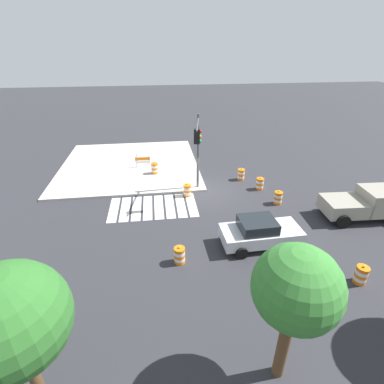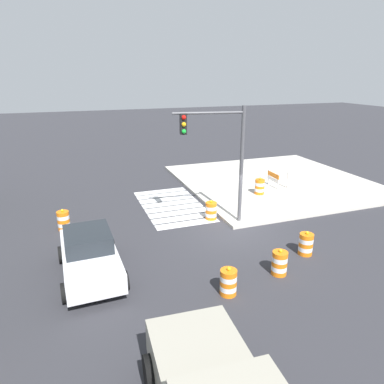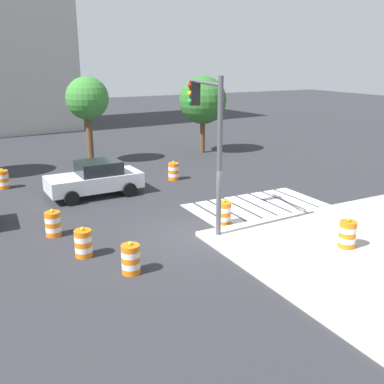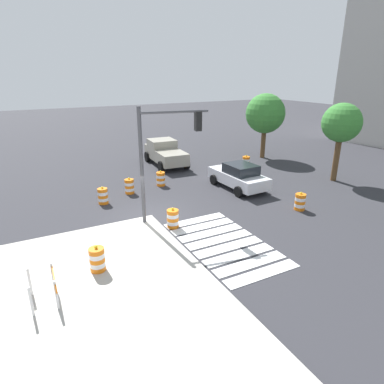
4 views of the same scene
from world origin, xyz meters
TOP-DOWN VIEW (x-y plane):
  - ground_plane at (0.00, 0.00)m, footprint 120.00×120.00m
  - sidewalk_corner at (6.00, -6.00)m, footprint 12.00×12.00m
  - crosswalk_stripes at (4.00, 1.80)m, footprint 5.85×3.20m
  - sports_car at (-1.73, 6.60)m, footprint 4.36×2.24m
  - pickup_truck at (-9.36, 4.77)m, footprint 5.25×2.57m
  - traffic_barrel_near_corner at (2.73, 7.48)m, footprint 0.56×0.56m
  - traffic_barrel_crosswalk_end at (-3.11, -1.71)m, footprint 0.56×0.56m
  - traffic_barrel_median_near at (-4.04, 0.13)m, footprint 0.56×0.56m
  - traffic_barrel_median_far at (-5.44, 9.93)m, footprint 0.56×0.56m
  - traffic_barrel_far_curb at (-4.54, 2.41)m, footprint 0.56×0.56m
  - traffic_barrel_lane_center at (1.52, 0.50)m, footprint 0.56×0.56m
  - traffic_barrel_on_sidewalk at (3.79, -3.57)m, footprint 0.56×0.56m
  - construction_barricade at (4.80, -5.28)m, footprint 1.30×0.80m
  - traffic_light_pole at (0.79, 0.52)m, footprint 0.78×3.25m
  - street_tree_streetside_mid at (-0.04, 13.37)m, footprint 2.53×2.53m
  - street_tree_streetside_far at (7.63, 13.09)m, footprint 3.15×3.15m

SIDE VIEW (x-z plane):
  - ground_plane at x=0.00m, z-range 0.00..0.00m
  - crosswalk_stripes at x=4.00m, z-range 0.00..0.02m
  - sidewalk_corner at x=6.00m, z-range 0.00..0.15m
  - traffic_barrel_near_corner at x=2.73m, z-range -0.06..0.96m
  - traffic_barrel_crosswalk_end at x=-3.11m, z-range -0.06..0.96m
  - traffic_barrel_median_near at x=-4.04m, z-range -0.06..0.96m
  - traffic_barrel_median_far at x=-5.44m, z-range -0.06..0.96m
  - traffic_barrel_far_curb at x=-4.54m, z-range -0.06..0.96m
  - traffic_barrel_lane_center at x=1.52m, z-range -0.06..0.96m
  - traffic_barrel_on_sidewalk at x=3.79m, z-range 0.09..1.11m
  - construction_barricade at x=4.80m, z-range 0.22..1.22m
  - sports_car at x=-1.73m, z-range 0.00..1.63m
  - pickup_truck at x=-9.36m, z-range 0.01..1.93m
  - street_tree_streetside_far at x=7.63m, z-range 0.96..6.07m
  - street_tree_streetside_mid at x=-0.04m, z-range 1.27..6.48m
  - traffic_light_pole at x=0.79m, z-range 1.16..6.66m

